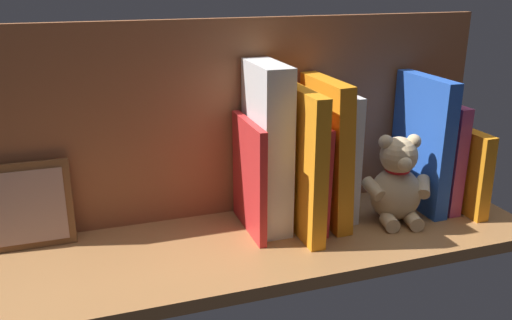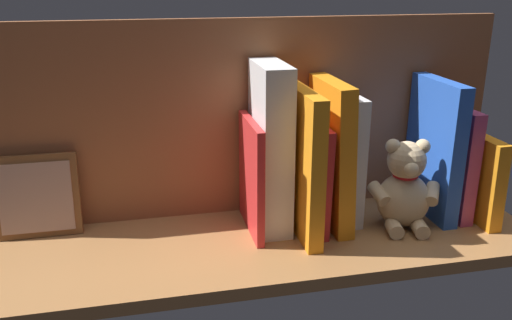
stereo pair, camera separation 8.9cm
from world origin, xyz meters
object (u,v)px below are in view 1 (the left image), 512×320
object	(u,v)px
picture_frame_leaning	(27,206)
teddy_bear	(397,183)
book_0	(454,165)
dictionary_thick_white	(267,147)

from	to	relation	value
picture_frame_leaning	teddy_bear	bearing A→B (deg)	170.54
book_0	teddy_bear	xyz separation A→B (cm)	(14.73, 3.03, -0.87)
book_0	teddy_bear	size ratio (longest dim) A/B	1.17
teddy_bear	picture_frame_leaning	size ratio (longest dim) A/B	1.13
book_0	dictionary_thick_white	size ratio (longest dim) A/B	0.65
book_0	teddy_bear	world-z (taller)	teddy_bear
book_0	dictionary_thick_white	distance (cm)	38.84
book_0	picture_frame_leaning	distance (cm)	79.07
teddy_bear	picture_frame_leaning	xyz separation A→B (cm)	(63.96, -10.66, -0.03)
dictionary_thick_white	picture_frame_leaning	xyz separation A→B (cm)	(40.53, -4.94, -7.61)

